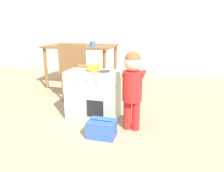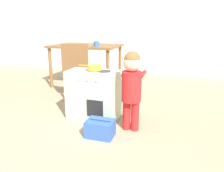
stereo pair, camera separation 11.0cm
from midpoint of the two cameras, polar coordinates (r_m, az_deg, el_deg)
ground_plane at (r=2.18m, az=-20.83°, el=-15.44°), size 16.00×16.00×0.00m
wall_back at (r=5.14m, az=3.86°, el=17.99°), size 10.00×0.06×2.60m
play_kitchen at (r=2.61m, az=-3.56°, el=-2.25°), size 0.61×0.33×0.59m
toy_pot at (r=2.52m, az=-3.44°, el=4.86°), size 0.28×0.16×0.06m
child_figure at (r=2.24m, az=6.57°, el=0.99°), size 0.23×0.35×0.84m
toy_basket at (r=2.24m, az=-1.67°, el=-11.01°), size 0.27×0.20×0.19m
dining_table at (r=4.03m, az=-5.94°, el=9.34°), size 1.19×0.85×0.74m
dining_chair_near at (r=3.23m, az=-7.65°, el=4.36°), size 0.41×0.41×0.84m
cup_on_table at (r=3.69m, az=-3.20°, el=10.92°), size 0.10×0.10×0.09m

